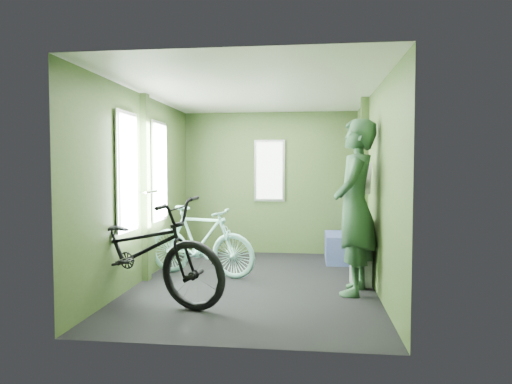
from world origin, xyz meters
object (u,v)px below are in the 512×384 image
waste_box (361,252)px  bench_seat (342,244)px  passenger (355,207)px  bicycle_black (137,303)px  bicycle_mint (200,276)px

waste_box → bench_seat: (-0.12, 1.38, -0.14)m
waste_box → bench_seat: 1.39m
waste_box → bench_seat: bench_seat is taller
passenger → bench_seat: size_ratio=2.24×
bicycle_black → waste_box: 2.62m
passenger → waste_box: passenger is taller
passenger → bench_seat: (-0.01, 1.77, -0.71)m
bench_seat → passenger: bearing=-89.7°
bicycle_mint → passenger: (1.89, -0.58, 0.97)m
bicycle_mint → passenger: passenger is taller
bicycle_black → bicycle_mint: bicycle_black is taller
bicycle_mint → bench_seat: bearing=-42.1°
bicycle_black → bicycle_mint: 1.27m
bicycle_black → passenger: size_ratio=1.07×
bicycle_black → passenger: 2.55m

